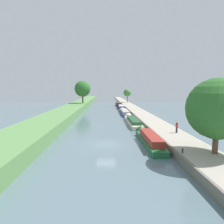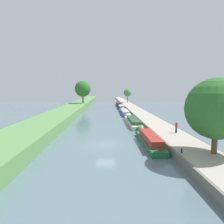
% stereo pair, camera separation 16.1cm
% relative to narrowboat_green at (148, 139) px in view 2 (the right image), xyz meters
% --- Properties ---
extents(ground_plane, '(160.00, 160.00, 0.00)m').
position_rel_narrowboat_green_xyz_m(ground_plane, '(-5.74, -0.48, -0.60)').
color(ground_plane, slate).
extents(left_grassy_bank, '(6.95, 260.00, 1.77)m').
position_rel_narrowboat_green_xyz_m(left_grassy_bank, '(-16.49, -0.48, 0.29)').
color(left_grassy_bank, '#5B894C').
rests_on(left_grassy_bank, ground_plane).
extents(right_towpath, '(4.44, 260.00, 0.88)m').
position_rel_narrowboat_green_xyz_m(right_towpath, '(3.76, -0.48, -0.16)').
color(right_towpath, '#A89E8E').
rests_on(right_towpath, ground_plane).
extents(stone_quay, '(0.25, 260.00, 0.93)m').
position_rel_narrowboat_green_xyz_m(stone_quay, '(1.41, -0.48, -0.13)').
color(stone_quay, '#6B665B').
rests_on(stone_quay, ground_plane).
extents(narrowboat_green, '(1.84, 11.61, 2.04)m').
position_rel_narrowboat_green_xyz_m(narrowboat_green, '(0.00, 0.00, 0.00)').
color(narrowboat_green, '#1E6033').
rests_on(narrowboat_green, ground_plane).
extents(narrowboat_cream, '(2.02, 14.64, 1.92)m').
position_rel_narrowboat_green_xyz_m(narrowboat_cream, '(-0.13, 14.88, -0.07)').
color(narrowboat_cream, beige).
rests_on(narrowboat_cream, ground_plane).
extents(narrowboat_blue, '(2.19, 16.75, 2.08)m').
position_rel_narrowboat_green_xyz_m(narrowboat_blue, '(-0.23, 31.91, -0.12)').
color(narrowboat_blue, '#283D93').
rests_on(narrowboat_blue, ground_plane).
extents(narrowboat_navy, '(2.05, 10.47, 1.94)m').
position_rel_narrowboat_green_xyz_m(narrowboat_navy, '(-0.01, 45.76, -0.04)').
color(narrowboat_navy, '#141E42').
rests_on(narrowboat_navy, ground_plane).
extents(narrowboat_maroon, '(2.16, 12.06, 2.08)m').
position_rel_narrowboat_green_xyz_m(narrowboat_maroon, '(-0.17, 58.28, -0.01)').
color(narrowboat_maroon, maroon).
rests_on(narrowboat_maroon, ground_plane).
extents(tree_rightbank_near, '(5.89, 5.89, 7.38)m').
position_rel_narrowboat_green_xyz_m(tree_rightbank_near, '(4.92, -6.90, 4.71)').
color(tree_rightbank_near, brown).
rests_on(tree_rightbank_near, right_towpath).
extents(tree_rightbank_midnear, '(3.64, 3.64, 6.51)m').
position_rel_narrowboat_green_xyz_m(tree_rightbank_midnear, '(4.61, 66.32, 4.95)').
color(tree_rightbank_midnear, '#4C3828').
rests_on(tree_rightbank_midnear, right_towpath).
extents(tree_leftbank_downstream, '(6.09, 6.09, 8.63)m').
position_rel_narrowboat_green_xyz_m(tree_leftbank_downstream, '(-14.55, 49.63, 6.74)').
color(tree_leftbank_downstream, brown).
rests_on(tree_leftbank_downstream, left_grassy_bank).
extents(person_walking, '(0.34, 0.34, 1.66)m').
position_rel_narrowboat_green_xyz_m(person_walking, '(4.50, 2.11, 1.16)').
color(person_walking, '#282D42').
rests_on(person_walking, right_towpath).
extents(mooring_bollard_near, '(0.16, 0.16, 0.45)m').
position_rel_narrowboat_green_xyz_m(mooring_bollard_near, '(1.84, -6.61, 0.51)').
color(mooring_bollard_near, black).
rests_on(mooring_bollard_near, right_towpath).
extents(mooring_bollard_far, '(0.16, 0.16, 0.45)m').
position_rel_narrowboat_green_xyz_m(mooring_bollard_far, '(1.84, 63.07, 0.51)').
color(mooring_bollard_far, black).
rests_on(mooring_bollard_far, right_towpath).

